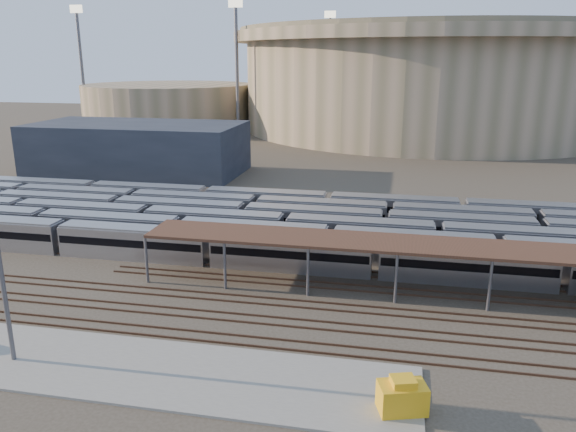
# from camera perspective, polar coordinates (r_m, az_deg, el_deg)

# --- Properties ---
(ground) EXTENTS (420.00, 420.00, 0.00)m
(ground) POSITION_cam_1_polar(r_m,az_deg,el_deg) (57.58, -7.30, -7.78)
(ground) COLOR #383026
(ground) RESTS_ON ground
(apron) EXTENTS (50.00, 9.00, 0.20)m
(apron) POSITION_cam_1_polar(r_m,az_deg,el_deg) (47.37, -19.25, -14.01)
(apron) COLOR gray
(apron) RESTS_ON ground
(subway_trains) EXTENTS (128.32, 23.90, 3.60)m
(subway_trains) POSITION_cam_1_polar(r_m,az_deg,el_deg) (73.87, -3.55, -0.79)
(subway_trains) COLOR #B6B6BB
(subway_trains) RESTS_ON ground
(inspection_shed) EXTENTS (60.30, 6.00, 5.30)m
(inspection_shed) POSITION_cam_1_polar(r_m,az_deg,el_deg) (56.88, 15.42, -3.16)
(inspection_shed) COLOR #57575C
(inspection_shed) RESTS_ON ground
(empty_tracks) EXTENTS (170.00, 9.62, 0.18)m
(empty_tracks) POSITION_cam_1_polar(r_m,az_deg,el_deg) (53.28, -9.04, -9.79)
(empty_tracks) COLOR #4C3323
(empty_tracks) RESTS_ON ground
(stadium) EXTENTS (124.00, 124.00, 32.50)m
(stadium) POSITION_cam_1_polar(r_m,az_deg,el_deg) (190.01, 14.18, 13.52)
(stadium) COLOR #9C8569
(stadium) RESTS_ON ground
(secondary_arena) EXTENTS (56.00, 56.00, 14.00)m
(secondary_arena) POSITION_cam_1_polar(r_m,az_deg,el_deg) (196.43, -11.98, 10.94)
(secondary_arena) COLOR #9C8569
(secondary_arena) RESTS_ON ground
(service_building) EXTENTS (42.00, 20.00, 10.00)m
(service_building) POSITION_cam_1_polar(r_m,az_deg,el_deg) (118.58, -15.03, 6.67)
(service_building) COLOR #1E232D
(service_building) RESTS_ON ground
(floodlight_0) EXTENTS (4.00, 1.00, 38.40)m
(floodlight_0) POSITION_cam_1_polar(r_m,az_deg,el_deg) (166.70, -5.22, 15.08)
(floodlight_0) COLOR #57575C
(floodlight_0) RESTS_ON ground
(floodlight_1) EXTENTS (4.00, 1.00, 38.40)m
(floodlight_1) POSITION_cam_1_polar(r_m,az_deg,el_deg) (198.34, -20.25, 14.33)
(floodlight_1) COLOR #57575C
(floodlight_1) RESTS_ON ground
(floodlight_3) EXTENTS (4.00, 1.00, 38.40)m
(floodlight_3) POSITION_cam_1_polar(r_m,az_deg,el_deg) (211.57, 4.21, 15.28)
(floodlight_3) COLOR #57575C
(floodlight_3) RESTS_ON ground
(yellow_equipment) EXTENTS (3.57, 2.79, 1.96)m
(yellow_equipment) POSITION_cam_1_polar(r_m,az_deg,el_deg) (39.93, 11.52, -17.62)
(yellow_equipment) COLOR gold
(yellow_equipment) RESTS_ON apron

